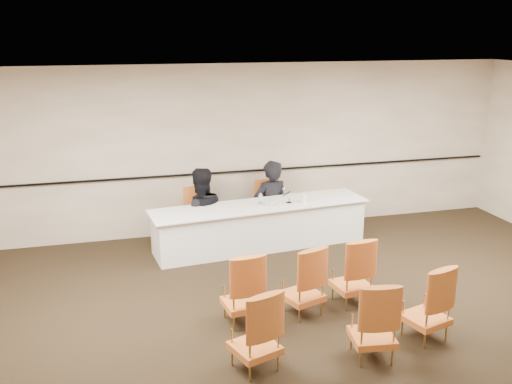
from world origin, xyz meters
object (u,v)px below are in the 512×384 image
aud_chair_back_right (426,301)px  panelist_main_chair (271,208)px  panelist_second (200,219)px  aud_chair_front_mid (302,280)px  water_bottle (260,199)px  drinking_glass (272,203)px  panelist_main (271,211)px  aud_chair_back_mid (373,319)px  panel_table (260,226)px  panelist_second_chair (200,216)px  microphone (289,196)px  aud_chair_front_right (352,270)px  coffee_cup (304,198)px  aud_chair_front_left (243,287)px  aud_chair_back_left (255,329)px

aud_chair_back_right → panelist_main_chair: bearing=84.5°
panelist_second → aud_chair_front_mid: (0.83, -2.89, 0.05)m
water_bottle → drinking_glass: (0.17, -0.08, -0.06)m
panelist_main → aud_chair_back_mid: bearing=76.8°
panelist_second → panel_table: bearing=152.6°
panelist_main_chair → panelist_second_chair: 1.30m
panel_table → microphone: microphone is taller
panelist_second_chair → aud_chair_front_right: size_ratio=1.00×
drinking_glass → panelist_second_chair: bearing=152.8°
panelist_main_chair → microphone: 0.74m
panelist_second → panelist_second_chair: bearing=180.0°
aud_chair_back_right → panelist_second_chair: bearing=101.9°
panel_table → coffee_cup: bearing=-11.0°
aud_chair_back_mid → drinking_glass: bearing=100.1°
panelist_second_chair → coffee_cup: bearing=-23.1°
panel_table → aud_chair_front_left: size_ratio=3.88×
panelist_main → aud_chair_front_left: panelist_main is taller
coffee_cup → aud_chair_front_left: aud_chair_front_left is taller
panelist_second_chair → aud_chair_back_right: (2.04, -3.83, 0.00)m
aud_chair_back_mid → panel_table: bearing=102.5°
panelist_second → drinking_glass: 1.29m
aud_chair_front_left → aud_chair_front_mid: 0.79m
drinking_glass → aud_chair_front_left: aud_chair_front_left is taller
aud_chair_front_left → panelist_second: bearing=84.3°
aud_chair_front_mid → aud_chair_back_right: (1.21, -0.94, 0.00)m
aud_chair_back_mid → aud_chair_back_right: size_ratio=1.00×
aud_chair_back_left → drinking_glass: bearing=52.0°
aud_chair_back_left → aud_chair_back_right: (2.12, 0.10, 0.00)m
water_bottle → panelist_second: bearing=152.2°
water_bottle → coffee_cup: 0.76m
water_bottle → aud_chair_back_left: (-1.01, -3.44, -0.37)m
aud_chair_front_left → aud_chair_front_mid: (0.79, 0.01, 0.00)m
panel_table → drinking_glass: bearing=-41.3°
microphone → water_bottle: microphone is taller
panelist_second → panelist_second_chair: size_ratio=1.90×
panelist_second → aud_chair_front_left: (0.03, -2.90, 0.05)m
drinking_glass → aud_chair_front_mid: (-0.28, -2.32, -0.31)m
coffee_cup → panelist_main: bearing=120.9°
aud_chair_front_left → aud_chair_front_mid: same height
aud_chair_front_left → aud_chair_front_mid: size_ratio=1.00×
panel_table → panelist_second: bearing=148.2°
panel_table → water_bottle: size_ratio=17.38×
drinking_glass → aud_chair_back_mid: 3.51m
drinking_glass → coffee_cup: bearing=4.6°
panelist_main → aud_chair_back_left: panelist_main is taller
aud_chair_front_right → aud_chair_back_mid: 1.33m
microphone → coffee_cup: size_ratio=1.71×
panelist_second_chair → aud_chair_back_mid: size_ratio=1.00×
panelist_second_chair → aud_chair_back_left: same height
panelist_second → panelist_main_chair: bearing=-175.6°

